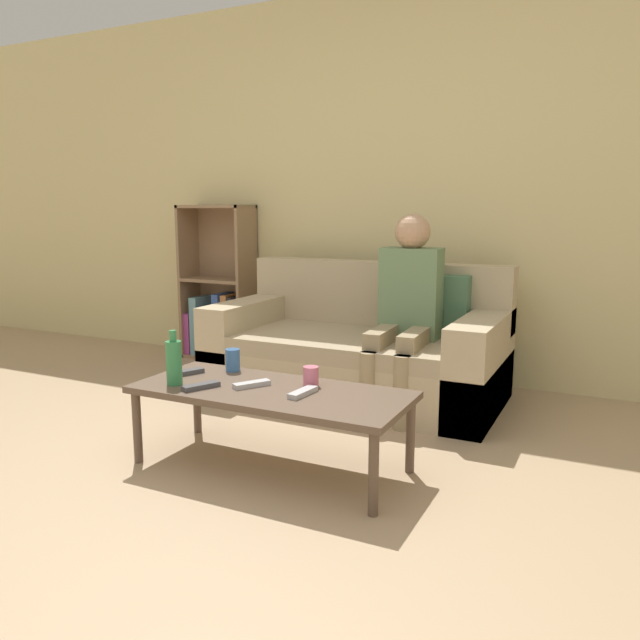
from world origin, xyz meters
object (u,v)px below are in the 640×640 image
at_px(couch, 360,353).
at_px(tv_remote_1, 186,372).
at_px(bookshelf, 219,301).
at_px(bottle, 174,362).
at_px(person_adult, 407,299).
at_px(tv_remote_3, 201,386).
at_px(cup_near, 311,376).
at_px(cup_far, 233,360).
at_px(tv_remote_2, 303,392).
at_px(coffee_table, 271,396).
at_px(tv_remote_0, 252,384).

bearing_deg(couch, tv_remote_1, -109.15).
xyz_separation_m(bookshelf, bottle, (1.03, -1.80, 0.03)).
bearing_deg(bottle, person_adult, 61.54).
distance_m(couch, tv_remote_3, 1.36).
relative_size(cup_near, tv_remote_1, 0.51).
xyz_separation_m(tv_remote_1, tv_remote_3, (0.21, -0.16, 0.00)).
height_order(cup_far, tv_remote_3, cup_far).
distance_m(couch, cup_far, 1.06).
xyz_separation_m(couch, bottle, (-0.35, -1.34, 0.20)).
bearing_deg(tv_remote_1, person_adult, 81.31).
relative_size(person_adult, tv_remote_2, 6.45).
bearing_deg(tv_remote_3, tv_remote_1, 168.10).
bearing_deg(tv_remote_3, person_adult, 93.05).
bearing_deg(person_adult, bookshelf, 159.41).
distance_m(person_adult, bottle, 1.43).
distance_m(tv_remote_2, bottle, 0.61).
relative_size(bookshelf, coffee_table, 0.96).
xyz_separation_m(coffee_table, tv_remote_2, (0.17, -0.02, 0.04)).
xyz_separation_m(cup_near, tv_remote_3, (-0.42, -0.25, -0.03)).
xyz_separation_m(coffee_table, cup_far, (-0.33, 0.19, 0.09)).
distance_m(cup_far, tv_remote_2, 0.54).
distance_m(coffee_table, tv_remote_1, 0.49).
bearing_deg(tv_remote_0, cup_near, 60.88).
bearing_deg(tv_remote_3, couch, 107.44).
bearing_deg(couch, person_adult, -15.00).
height_order(person_adult, tv_remote_2, person_adult).
bearing_deg(tv_remote_0, bottle, -127.65).
bearing_deg(cup_far, tv_remote_1, -134.93).
height_order(person_adult, cup_far, person_adult).
bearing_deg(couch, coffee_table, -86.41).
distance_m(cup_far, tv_remote_0, 0.31).
distance_m(coffee_table, person_adult, 1.19).
xyz_separation_m(tv_remote_0, tv_remote_1, (-0.39, 0.04, 0.00)).
distance_m(bookshelf, tv_remote_3, 2.16).
xyz_separation_m(couch, person_adult, (0.33, -0.09, 0.37)).
height_order(coffee_table, cup_far, cup_far).
relative_size(cup_near, tv_remote_0, 0.52).
bearing_deg(person_adult, tv_remote_3, -115.54).
relative_size(bookshelf, bottle, 4.73).
xyz_separation_m(coffee_table, person_adult, (0.25, 1.12, 0.31)).
height_order(bookshelf, person_adult, bookshelf).
xyz_separation_m(tv_remote_2, tv_remote_3, (-0.45, -0.11, 0.00)).
bearing_deg(tv_remote_2, person_adult, 91.76).
distance_m(person_adult, cup_far, 1.12).
relative_size(bookshelf, person_adult, 1.05).
relative_size(couch, tv_remote_3, 10.04).
bearing_deg(coffee_table, person_adult, 77.29).
distance_m(coffee_table, cup_far, 0.39).
height_order(bookshelf, tv_remote_3, bookshelf).
distance_m(cup_near, cup_far, 0.47).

